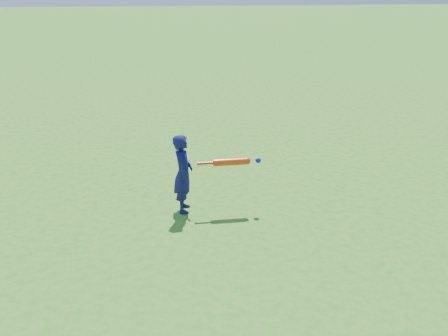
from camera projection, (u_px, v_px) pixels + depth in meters
name	position (u px, v px, depth m)	size (l,w,h in m)	color
ground	(253.00, 226.00, 5.80)	(80.00, 80.00, 0.00)	#30721B
child	(183.00, 174.00, 6.02)	(0.36, 0.23, 0.98)	#10114E
bat_swing	(233.00, 162.00, 6.01)	(0.78, 0.10, 0.09)	red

